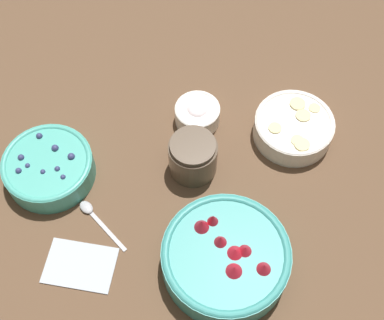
{
  "coord_description": "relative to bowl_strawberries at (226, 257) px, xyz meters",
  "views": [
    {
      "loc": [
        0.1,
        -0.45,
        0.96
      ],
      "look_at": [
        0.02,
        0.08,
        0.04
      ],
      "focal_mm": 50.0,
      "sensor_mm": 36.0,
      "label": 1
    }
  ],
  "objects": [
    {
      "name": "spoon",
      "position": [
        -0.27,
        0.06,
        -0.04
      ],
      "size": [
        0.12,
        0.1,
        0.01
      ],
      "color": "#B2B2B7",
      "rests_on": "ground_plane"
    },
    {
      "name": "bowl_bananas",
      "position": [
        0.11,
        0.31,
        -0.01
      ],
      "size": [
        0.17,
        0.17,
        0.05
      ],
      "color": "white",
      "rests_on": "ground_plane"
    },
    {
      "name": "jar_chocolate",
      "position": [
        -0.09,
        0.2,
        0.0
      ],
      "size": [
        0.1,
        0.1,
        0.09
      ],
      "color": "brown",
      "rests_on": "ground_plane"
    },
    {
      "name": "bowl_cream",
      "position": [
        -0.1,
        0.32,
        -0.01
      ],
      "size": [
        0.1,
        0.1,
        0.05
      ],
      "color": "white",
      "rests_on": "ground_plane"
    },
    {
      "name": "bowl_strawberries",
      "position": [
        0.0,
        0.0,
        0.0
      ],
      "size": [
        0.23,
        0.23,
        0.09
      ],
      "color": "teal",
      "rests_on": "ground_plane"
    },
    {
      "name": "napkin",
      "position": [
        -0.27,
        -0.04,
        -0.04
      ],
      "size": [
        0.13,
        0.09,
        0.01
      ],
      "color": "#B2BCC6",
      "rests_on": "ground_plane"
    },
    {
      "name": "ground_plane",
      "position": [
        -0.11,
        0.11,
        -0.04
      ],
      "size": [
        4.0,
        4.0,
        0.0
      ],
      "primitive_type": "plane",
      "color": "brown"
    },
    {
      "name": "bowl_blueberries",
      "position": [
        -0.38,
        0.14,
        -0.01
      ],
      "size": [
        0.18,
        0.18,
        0.06
      ],
      "color": "#47AD9E",
      "rests_on": "ground_plane"
    }
  ]
}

